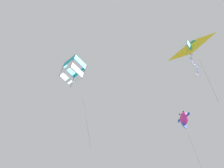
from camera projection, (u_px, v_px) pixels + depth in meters
name	position (u px, v px, depth m)	size (l,w,h in m)	color
kite_delta_upper_right	(191.00, 47.00, 23.12)	(2.42, 1.29, 6.26)	yellow
kite_box_near_left	(73.00, 70.00, 31.95)	(2.98, 2.59, 10.28)	#1EB2C6
kite_fish_low_drifter	(184.00, 119.00, 34.23)	(1.70, 1.32, 10.23)	#DB2D93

